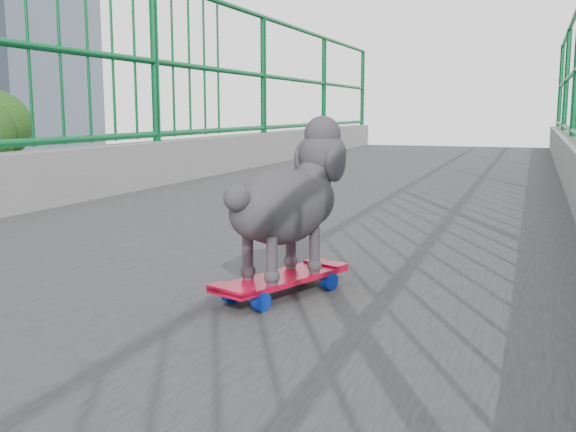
# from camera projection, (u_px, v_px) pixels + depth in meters

# --- Properties ---
(skateboard) EXTENTS (0.29, 0.46, 0.06)m
(skateboard) POSITION_uv_depth(u_px,v_px,m) (282.00, 281.00, 1.88)
(skateboard) COLOR red
(skateboard) RESTS_ON footbridge
(poodle) EXTENTS (0.30, 0.45, 0.40)m
(poodle) POSITION_uv_depth(u_px,v_px,m) (288.00, 199.00, 1.86)
(poodle) COLOR #2E2B30
(poodle) RESTS_ON skateboard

